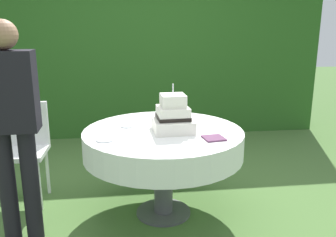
{
  "coord_description": "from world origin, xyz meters",
  "views": [
    {
      "loc": [
        -0.32,
        -2.75,
        1.57
      ],
      "look_at": [
        0.04,
        -0.01,
        0.84
      ],
      "focal_mm": 38.49,
      "sensor_mm": 36.0,
      "label": 1
    }
  ],
  "objects_px": {
    "serving_plate_far": "(105,140)",
    "garden_chair": "(24,142)",
    "cake_table": "(163,144)",
    "standing_person": "(12,120)",
    "wedding_cake": "(173,117)",
    "serving_plate_near": "(127,126)",
    "napkin_stack": "(214,138)"
  },
  "relations": [
    {
      "from": "napkin_stack",
      "to": "serving_plate_far",
      "type": "bearing_deg",
      "value": 175.07
    },
    {
      "from": "serving_plate_far",
      "to": "garden_chair",
      "type": "height_order",
      "value": "garden_chair"
    },
    {
      "from": "napkin_stack",
      "to": "garden_chair",
      "type": "xyz_separation_m",
      "value": [
        -1.55,
        0.72,
        -0.21
      ]
    },
    {
      "from": "wedding_cake",
      "to": "napkin_stack",
      "type": "relative_size",
      "value": 2.55
    },
    {
      "from": "wedding_cake",
      "to": "garden_chair",
      "type": "height_order",
      "value": "wedding_cake"
    },
    {
      "from": "serving_plate_far",
      "to": "garden_chair",
      "type": "xyz_separation_m",
      "value": [
        -0.75,
        0.65,
        -0.21
      ]
    },
    {
      "from": "garden_chair",
      "to": "standing_person",
      "type": "relative_size",
      "value": 0.56
    },
    {
      "from": "cake_table",
      "to": "standing_person",
      "type": "bearing_deg",
      "value": -167.05
    },
    {
      "from": "wedding_cake",
      "to": "garden_chair",
      "type": "bearing_deg",
      "value": 159.89
    },
    {
      "from": "cake_table",
      "to": "serving_plate_far",
      "type": "relative_size",
      "value": 9.56
    },
    {
      "from": "wedding_cake",
      "to": "garden_chair",
      "type": "relative_size",
      "value": 0.43
    },
    {
      "from": "cake_table",
      "to": "garden_chair",
      "type": "xyz_separation_m",
      "value": [
        -1.2,
        0.44,
        -0.09
      ]
    },
    {
      "from": "cake_table",
      "to": "garden_chair",
      "type": "bearing_deg",
      "value": 159.78
    },
    {
      "from": "standing_person",
      "to": "napkin_stack",
      "type": "bearing_deg",
      "value": -1.06
    },
    {
      "from": "napkin_stack",
      "to": "standing_person",
      "type": "distance_m",
      "value": 1.44
    },
    {
      "from": "wedding_cake",
      "to": "serving_plate_near",
      "type": "xyz_separation_m",
      "value": [
        -0.37,
        0.16,
        -0.11
      ]
    },
    {
      "from": "serving_plate_near",
      "to": "napkin_stack",
      "type": "relative_size",
      "value": 0.72
    },
    {
      "from": "serving_plate_far",
      "to": "garden_chair",
      "type": "relative_size",
      "value": 0.15
    },
    {
      "from": "serving_plate_near",
      "to": "standing_person",
      "type": "height_order",
      "value": "standing_person"
    },
    {
      "from": "standing_person",
      "to": "serving_plate_far",
      "type": "bearing_deg",
      "value": 3.92
    },
    {
      "from": "cake_table",
      "to": "standing_person",
      "type": "relative_size",
      "value": 0.81
    },
    {
      "from": "serving_plate_far",
      "to": "napkin_stack",
      "type": "relative_size",
      "value": 0.9
    },
    {
      "from": "serving_plate_far",
      "to": "standing_person",
      "type": "xyz_separation_m",
      "value": [
        -0.62,
        -0.04,
        0.18
      ]
    },
    {
      "from": "garden_chair",
      "to": "standing_person",
      "type": "height_order",
      "value": "standing_person"
    },
    {
      "from": "cake_table",
      "to": "wedding_cake",
      "type": "height_order",
      "value": "wedding_cake"
    },
    {
      "from": "serving_plate_far",
      "to": "napkin_stack",
      "type": "bearing_deg",
      "value": -4.93
    },
    {
      "from": "serving_plate_near",
      "to": "serving_plate_far",
      "type": "distance_m",
      "value": 0.38
    },
    {
      "from": "napkin_stack",
      "to": "serving_plate_near",
      "type": "bearing_deg",
      "value": 147.08
    },
    {
      "from": "cake_table",
      "to": "serving_plate_near",
      "type": "height_order",
      "value": "serving_plate_near"
    },
    {
      "from": "garden_chair",
      "to": "standing_person",
      "type": "distance_m",
      "value": 0.8
    },
    {
      "from": "serving_plate_near",
      "to": "wedding_cake",
      "type": "bearing_deg",
      "value": -23.96
    },
    {
      "from": "serving_plate_far",
      "to": "garden_chair",
      "type": "bearing_deg",
      "value": 139.11
    }
  ]
}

